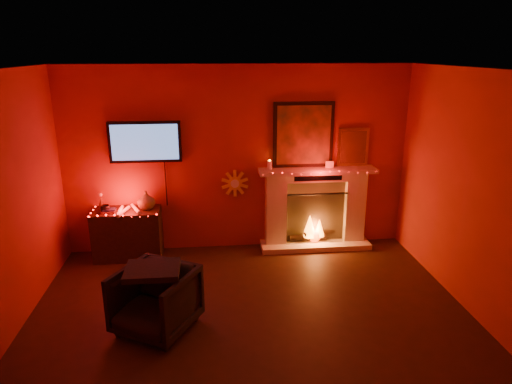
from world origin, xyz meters
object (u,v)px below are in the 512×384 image
at_px(fireplace, 315,200).
at_px(sunburst_clock, 235,183).
at_px(console_table, 128,231).
at_px(tv, 145,142).
at_px(armchair, 155,300).

bearing_deg(fireplace, sunburst_clock, 175.63).
bearing_deg(fireplace, console_table, -177.31).
distance_m(sunburst_clock, console_table, 1.68).
height_order(tv, sunburst_clock, tv).
xyz_separation_m(console_table, armchair, (0.57, -1.87, -0.04)).
bearing_deg(fireplace, armchair, -137.31).
distance_m(tv, console_table, 1.30).
distance_m(sunburst_clock, armchair, 2.40).
relative_size(tv, console_table, 1.26).
height_order(sunburst_clock, armchair, sunburst_clock).
bearing_deg(sunburst_clock, armchair, -115.05).
relative_size(sunburst_clock, console_table, 0.41).
distance_m(fireplace, console_table, 2.76).
distance_m(fireplace, armchair, 2.97).
bearing_deg(console_table, fireplace, 2.69).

